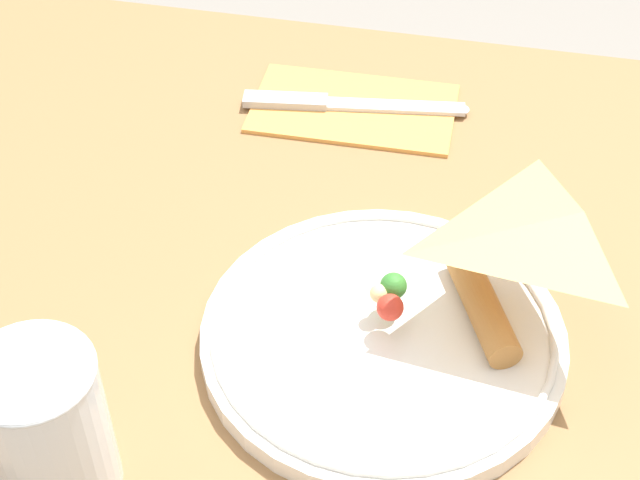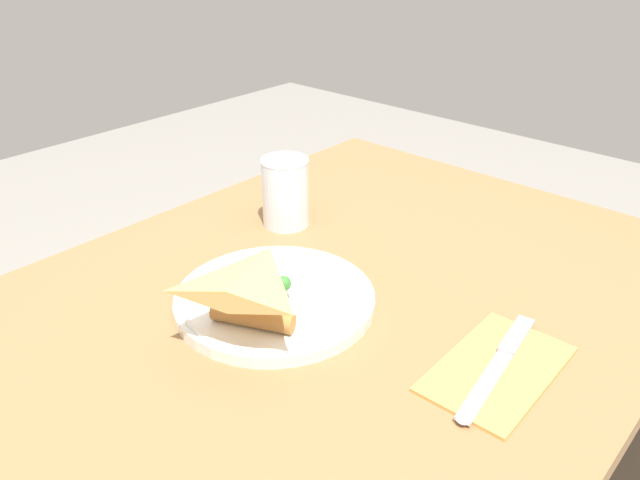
% 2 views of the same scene
% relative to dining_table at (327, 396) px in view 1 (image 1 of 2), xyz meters
% --- Properties ---
extents(dining_table, '(1.07, 0.76, 0.77)m').
position_rel_dining_table_xyz_m(dining_table, '(0.00, 0.00, 0.00)').
color(dining_table, olive).
rests_on(dining_table, ground_plane).
extents(plate_pizza, '(0.26, 0.26, 0.05)m').
position_rel_dining_table_xyz_m(plate_pizza, '(0.05, -0.04, 0.14)').
color(plate_pizza, white).
rests_on(plate_pizza, dining_table).
extents(milk_glass, '(0.08, 0.08, 0.11)m').
position_rel_dining_table_xyz_m(milk_glass, '(-0.13, -0.19, 0.18)').
color(milk_glass, white).
rests_on(milk_glass, dining_table).
extents(napkin_folded, '(0.19, 0.11, 0.00)m').
position_rel_dining_table_xyz_m(napkin_folded, '(-0.03, 0.24, 0.12)').
color(napkin_folded, '#E59E4C').
rests_on(napkin_folded, dining_table).
extents(butter_knife, '(0.21, 0.05, 0.01)m').
position_rel_dining_table_xyz_m(butter_knife, '(-0.04, 0.23, 0.13)').
color(butter_knife, '#B2B2B7').
rests_on(butter_knife, napkin_folded).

